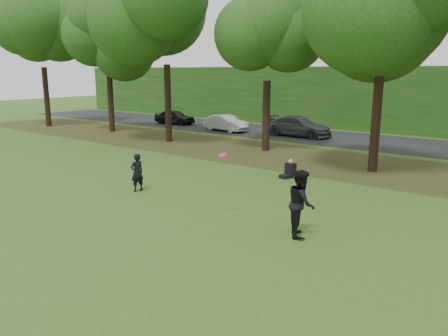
# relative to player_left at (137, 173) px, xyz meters

# --- Properties ---
(ground) EXTENTS (120.00, 120.00, 0.00)m
(ground) POSITION_rel_player_left_xyz_m (2.21, -3.13, -0.76)
(ground) COLOR #315B1C
(ground) RESTS_ON ground
(leaf_litter) EXTENTS (60.00, 7.00, 0.01)m
(leaf_litter) POSITION_rel_player_left_xyz_m (2.21, 9.87, -0.75)
(leaf_litter) COLOR #433018
(leaf_litter) RESTS_ON ground
(street) EXTENTS (70.00, 7.00, 0.02)m
(street) POSITION_rel_player_left_xyz_m (2.21, 17.87, -0.75)
(street) COLOR black
(street) RESTS_ON ground
(far_hedge) EXTENTS (70.00, 3.00, 5.00)m
(far_hedge) POSITION_rel_player_left_xyz_m (2.21, 23.87, 1.74)
(far_hedge) COLOR #1A4A15
(far_hedge) RESTS_ON ground
(player_left) EXTENTS (0.45, 0.61, 1.51)m
(player_left) POSITION_rel_player_left_xyz_m (0.00, 0.00, 0.00)
(player_left) COLOR black
(player_left) RESTS_ON ground
(player_right) EXTENTS (1.13, 1.20, 1.96)m
(player_right) POSITION_rel_player_left_xyz_m (7.39, -0.33, 0.22)
(player_right) COLOR black
(player_right) RESTS_ON ground
(parked_cars) EXTENTS (38.85, 3.16, 1.51)m
(parked_cars) POSITION_rel_player_left_xyz_m (4.41, 16.91, -0.04)
(parked_cars) COLOR black
(parked_cars) RESTS_ON street
(frisbee) EXTENTS (0.38, 0.37, 0.15)m
(frisbee) POSITION_rel_player_left_xyz_m (4.72, -0.56, 1.35)
(frisbee) COLOR #DD1261
(frisbee) RESTS_ON ground
(seated_person) EXTENTS (0.56, 0.80, 0.83)m
(seated_person) POSITION_rel_player_left_xyz_m (3.66, 5.70, -0.45)
(seated_person) COLOR black
(seated_person) RESTS_ON ground
(tree_line) EXTENTS (55.30, 7.90, 12.31)m
(tree_line) POSITION_rel_player_left_xyz_m (1.87, 9.81, 7.09)
(tree_line) COLOR black
(tree_line) RESTS_ON ground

